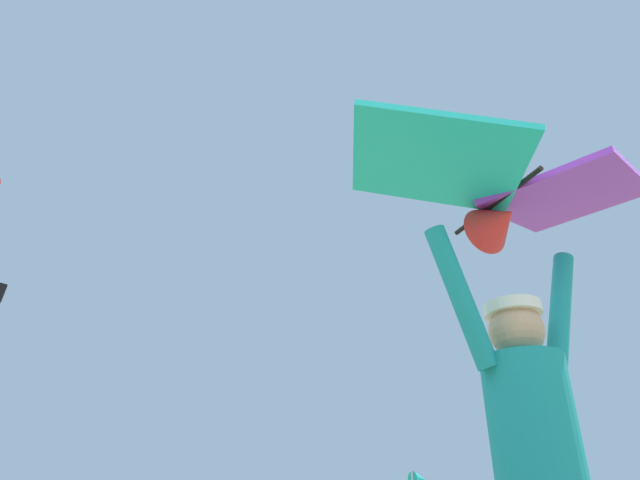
{
  "coord_description": "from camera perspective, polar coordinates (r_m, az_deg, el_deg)",
  "views": [
    {
      "loc": [
        -1.73,
        -1.38,
        0.7
      ],
      "look_at": [
        0.18,
        1.77,
        2.66
      ],
      "focal_mm": 32.23,
      "sensor_mm": 36.0,
      "label": 1
    }
  ],
  "objects": [
    {
      "name": "kite_flyer_person",
      "position": [
        2.47,
        21.03,
        -20.77
      ],
      "size": [
        0.81,
        0.39,
        1.92
      ],
      "color": "#424751",
      "rests_on": "ground"
    },
    {
      "name": "held_stunt_kite",
      "position": [
        2.82,
        17.73,
        4.59
      ],
      "size": [
        1.67,
        0.99,
        0.39
      ],
      "color": "black"
    }
  ]
}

